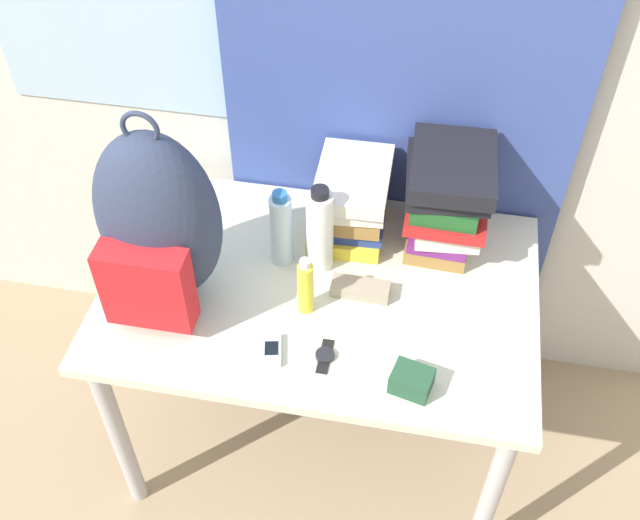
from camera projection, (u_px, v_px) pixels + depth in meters
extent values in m
cube|color=beige|center=(354.00, 9.00, 1.87)|extent=(6.00, 0.05, 2.50)
cube|color=#384C93|center=(407.00, 25.00, 1.82)|extent=(0.95, 0.04, 2.50)
cube|color=beige|center=(320.00, 290.00, 1.96)|extent=(1.12, 0.74, 0.03)
cylinder|color=#B2B2B7|center=(119.00, 435.00, 2.06)|extent=(0.05, 0.05, 0.68)
cylinder|color=#B2B2B7|center=(490.00, 499.00, 1.93)|extent=(0.05, 0.05, 0.68)
cylinder|color=#B2B2B7|center=(189.00, 270.00, 2.50)|extent=(0.05, 0.05, 0.68)
cylinder|color=#B2B2B7|center=(496.00, 313.00, 2.37)|extent=(0.05, 0.05, 0.68)
ellipsoid|color=#2D3851|center=(159.00, 219.00, 1.77)|extent=(0.30, 0.22, 0.49)
cube|color=red|center=(147.00, 287.00, 1.75)|extent=(0.21, 0.08, 0.22)
torus|color=#2D3851|center=(140.00, 128.00, 1.58)|extent=(0.09, 0.01, 0.09)
cube|color=yellow|center=(348.00, 224.00, 2.08)|extent=(0.20, 0.25, 0.04)
cube|color=navy|center=(350.00, 212.00, 2.06)|extent=(0.20, 0.23, 0.04)
cube|color=olive|center=(353.00, 202.00, 2.02)|extent=(0.17, 0.24, 0.05)
cube|color=silver|center=(351.00, 189.00, 1.99)|extent=(0.20, 0.26, 0.04)
cube|color=silver|center=(353.00, 178.00, 1.96)|extent=(0.20, 0.27, 0.04)
cube|color=olive|center=(438.00, 235.00, 2.05)|extent=(0.17, 0.23, 0.05)
cube|color=#6B2370|center=(441.00, 225.00, 2.02)|extent=(0.17, 0.24, 0.03)
cube|color=silver|center=(447.00, 214.00, 1.99)|extent=(0.19, 0.25, 0.05)
cube|color=red|center=(448.00, 206.00, 1.95)|extent=(0.21, 0.25, 0.03)
cube|color=#1E5623|center=(448.00, 192.00, 1.93)|extent=(0.18, 0.25, 0.05)
cube|color=black|center=(448.00, 176.00, 1.91)|extent=(0.23, 0.27, 0.04)
cube|color=black|center=(453.00, 166.00, 1.87)|extent=(0.22, 0.29, 0.05)
cylinder|color=silver|center=(281.00, 230.00, 1.94)|extent=(0.06, 0.06, 0.21)
cylinder|color=#286BB7|center=(280.00, 196.00, 1.86)|extent=(0.04, 0.04, 0.02)
cylinder|color=white|center=(320.00, 232.00, 1.92)|extent=(0.07, 0.07, 0.24)
cylinder|color=black|center=(320.00, 193.00, 1.82)|extent=(0.05, 0.05, 0.02)
cylinder|color=yellow|center=(306.00, 288.00, 1.84)|extent=(0.04, 0.04, 0.15)
cylinder|color=white|center=(305.00, 264.00, 1.78)|extent=(0.03, 0.03, 0.02)
cube|color=#B7BCC6|center=(272.00, 350.00, 1.79)|extent=(0.06, 0.10, 0.02)
cube|color=black|center=(271.00, 348.00, 1.79)|extent=(0.04, 0.05, 0.00)
cube|color=gray|center=(360.00, 289.00, 1.92)|extent=(0.15, 0.06, 0.04)
cube|color=#234C33|center=(412.00, 381.00, 1.71)|extent=(0.11, 0.09, 0.05)
cube|color=black|center=(325.00, 356.00, 1.79)|extent=(0.03, 0.10, 0.00)
cylinder|color=#232328|center=(325.00, 355.00, 1.79)|extent=(0.05, 0.05, 0.01)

